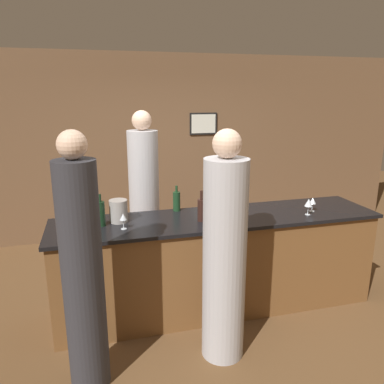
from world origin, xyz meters
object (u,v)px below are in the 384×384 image
at_px(guest_0, 224,257).
at_px(wine_bottle_1, 201,210).
at_px(wine_bottle_2, 177,201).
at_px(wine_bottle_0, 101,213).
at_px(ice_bucket, 119,211).
at_px(bartender, 144,202).
at_px(guest_1, 83,273).

relative_size(guest_0, wine_bottle_1, 6.41).
distance_m(wine_bottle_1, wine_bottle_2, 0.42).
bearing_deg(wine_bottle_2, wine_bottle_0, -160.78).
xyz_separation_m(guest_0, ice_bucket, (-0.79, 0.83, 0.20)).
bearing_deg(wine_bottle_0, guest_0, -38.33).
height_order(wine_bottle_2, ice_bucket, wine_bottle_2).
distance_m(bartender, guest_1, 1.82).
height_order(bartender, wine_bottle_2, bartender).
height_order(guest_1, ice_bucket, guest_1).
relative_size(wine_bottle_2, ice_bucket, 1.24).
relative_size(guest_0, wine_bottle_0, 6.39).
height_order(guest_1, wine_bottle_0, guest_1).
relative_size(wine_bottle_1, wine_bottle_2, 1.12).
height_order(guest_0, wine_bottle_2, guest_0).
height_order(bartender, wine_bottle_0, bartender).
distance_m(wine_bottle_2, ice_bucket, 0.65).
bearing_deg(bartender, guest_1, 67.79).
bearing_deg(guest_0, ice_bucket, 133.62).
bearing_deg(wine_bottle_0, bartender, 59.01).
distance_m(guest_1, wine_bottle_2, 1.46).
bearing_deg(wine_bottle_0, wine_bottle_2, 19.22).
xyz_separation_m(bartender, wine_bottle_1, (0.42, -0.98, 0.17)).
bearing_deg(ice_bucket, wine_bottle_0, -156.94).
bearing_deg(wine_bottle_1, wine_bottle_0, 173.30).
relative_size(wine_bottle_0, ice_bucket, 1.40).
xyz_separation_m(bartender, ice_bucket, (-0.36, -0.80, 0.17)).
height_order(guest_1, wine_bottle_1, guest_1).
bearing_deg(bartender, wine_bottle_1, 113.19).
bearing_deg(guest_0, bartender, 104.87).
bearing_deg(guest_1, wine_bottle_1, 32.37).
relative_size(bartender, guest_0, 1.04).
relative_size(guest_0, ice_bucket, 8.96).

